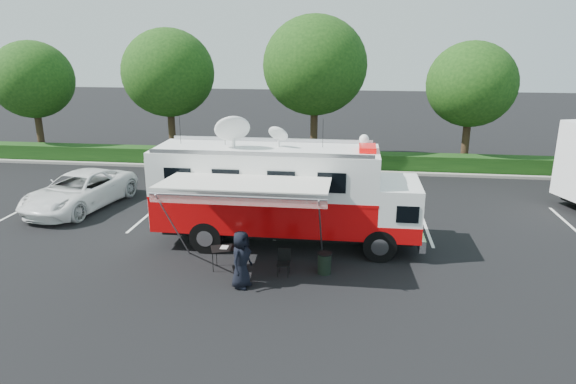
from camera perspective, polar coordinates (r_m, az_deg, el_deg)
name	(u,v)px	position (r m, az deg, el deg)	size (l,w,h in m)	color
ground_plane	(286,243)	(19.62, -0.19, -5.74)	(120.00, 120.00, 0.00)	black
back_border	(334,82)	(31.00, 5.12, 12.07)	(60.00, 6.14, 8.87)	#9E998E
stall_lines	(284,217)	(22.46, -0.46, -2.76)	(24.12, 5.50, 0.01)	silver
command_truck	(284,193)	(18.95, -0.45, -0.08)	(9.82, 2.70, 4.72)	black
awning	(244,186)	(16.16, -4.88, 0.63)	(5.36, 2.76, 3.23)	silver
white_suv	(81,208)	(25.49, -21.98, -1.63)	(2.71, 5.87, 1.63)	white
person	(242,286)	(16.49, -5.13, -10.42)	(0.91, 0.59, 1.85)	black
folding_table	(225,249)	(17.36, -6.98, -6.32)	(1.10, 0.93, 0.79)	black
folding_chair	(284,259)	(17.01, -0.46, -7.50)	(0.43, 0.45, 0.89)	black
trash_bin	(324,263)	(17.17, 4.07, -7.87)	(0.48, 0.48, 0.73)	black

